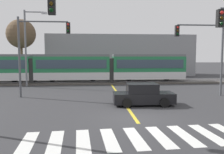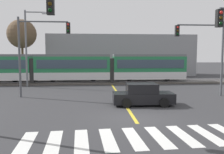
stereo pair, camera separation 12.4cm
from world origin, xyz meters
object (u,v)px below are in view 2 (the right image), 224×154
at_px(sedan_crossing, 143,95).
at_px(street_lamp_west, 28,43).
at_px(bare_tree_far_west, 22,34).
at_px(light_rail_tram, 73,67).
at_px(traffic_light_mid_left, 36,44).
at_px(traffic_light_mid_right, 207,46).

bearing_deg(sedan_crossing, street_lamp_west, 134.45).
height_order(street_lamp_west, bare_tree_far_west, bare_tree_far_west).
height_order(light_rail_tram, bare_tree_far_west, bare_tree_far_west).
distance_m(light_rail_tram, bare_tree_far_west, 10.28).
distance_m(sedan_crossing, street_lamp_west, 15.58).
xyz_separation_m(traffic_light_mid_left, bare_tree_far_west, (-5.40, 14.91, 2.09)).
relative_size(traffic_light_mid_right, traffic_light_mid_left, 0.96).
xyz_separation_m(light_rail_tram, sedan_crossing, (5.92, -13.48, -1.35)).
xyz_separation_m(sedan_crossing, traffic_light_mid_right, (6.10, 3.21, 3.55)).
distance_m(light_rail_tram, sedan_crossing, 14.78).
xyz_separation_m(street_lamp_west, bare_tree_far_west, (-2.97, 8.08, 1.69)).
relative_size(traffic_light_mid_right, street_lamp_west, 0.75).
bearing_deg(sedan_crossing, traffic_light_mid_left, 154.26).
bearing_deg(light_rail_tram, traffic_light_mid_left, -102.85).
relative_size(light_rail_tram, traffic_light_mid_right, 4.43).
relative_size(sedan_crossing, traffic_light_mid_right, 0.67).
distance_m(light_rail_tram, traffic_light_mid_left, 10.10).
bearing_deg(street_lamp_west, sedan_crossing, -45.55).
bearing_deg(traffic_light_mid_left, bare_tree_far_west, 109.91).
relative_size(light_rail_tram, traffic_light_mid_left, 4.25).
bearing_deg(bare_tree_far_west, sedan_crossing, -54.34).
bearing_deg(traffic_light_mid_left, traffic_light_mid_right, -2.81).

